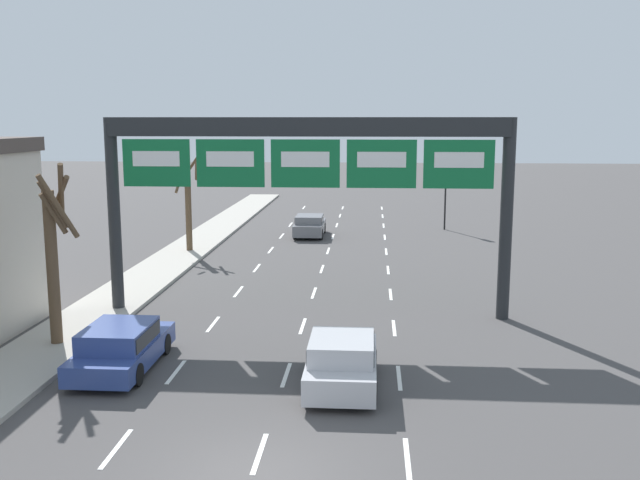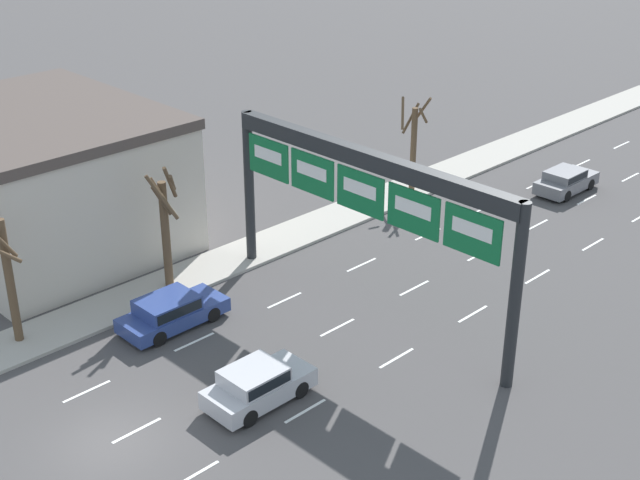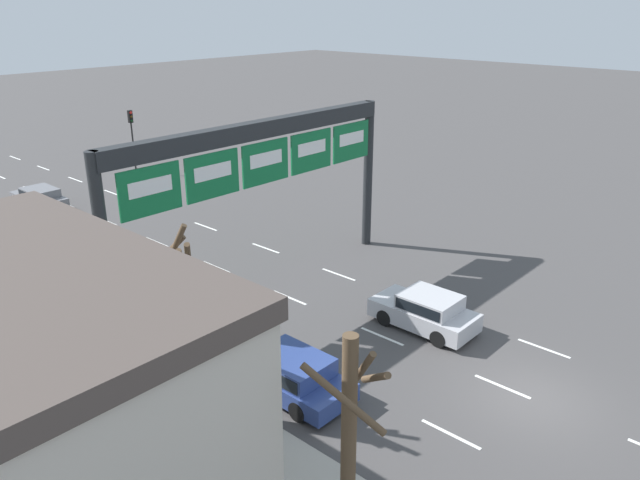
{
  "view_description": "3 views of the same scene",
  "coord_description": "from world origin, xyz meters",
  "views": [
    {
      "loc": [
        2.44,
        -13.82,
        7.41
      ],
      "look_at": [
        0.56,
        11.96,
        3.02
      ],
      "focal_mm": 40.0,
      "sensor_mm": 36.0,
      "label": 1
    },
    {
      "loc": [
        22.57,
        -12.13,
        19.29
      ],
      "look_at": [
        -1.49,
        11.43,
        3.44
      ],
      "focal_mm": 50.0,
      "sensor_mm": 36.0,
      "label": 2
    },
    {
      "loc": [
        -17.21,
        -6.31,
        12.04
      ],
      "look_at": [
        0.63,
        9.78,
        2.82
      ],
      "focal_mm": 35.0,
      "sensor_mm": 36.0,
      "label": 3
    }
  ],
  "objects": [
    {
      "name": "car_grey",
      "position": [
        -1.51,
        31.13,
        0.73
      ],
      "size": [
        1.85,
        4.2,
        1.37
      ],
      "color": "slate",
      "rests_on": "ground_plane"
    },
    {
      "name": "lane_dashes",
      "position": [
        -0.0,
        13.5,
        0.01
      ],
      "size": [
        6.72,
        67.0,
        0.01
      ],
      "color": "white",
      "rests_on": "ground_plane"
    },
    {
      "name": "sign_gantry",
      "position": [
        0.0,
        12.53,
        5.94
      ],
      "size": [
        15.27,
        0.7,
        7.49
      ],
      "color": "#232628",
      "rests_on": "ground_plane"
    },
    {
      "name": "ground_plane",
      "position": [
        0.0,
        0.0,
        0.0
      ],
      "size": [
        220.0,
        220.0,
        0.0
      ],
      "primitive_type": "plane",
      "color": "#474444"
    },
    {
      "name": "tree_bare_second",
      "position": [
        -7.76,
        8.04,
        3.23
      ],
      "size": [
        1.15,
        1.71,
        5.92
      ],
      "color": "brown",
      "rests_on": "sidewalk_left"
    },
    {
      "name": "traffic_light_near_gantry",
      "position": [
        7.4,
        34.52,
        3.31
      ],
      "size": [
        0.3,
        0.35,
        4.64
      ],
      "color": "black",
      "rests_on": "ground_plane"
    },
    {
      "name": "car_blue",
      "position": [
        -4.97,
        6.09,
        0.75
      ],
      "size": [
        1.99,
        4.62,
        1.41
      ],
      "color": "navy",
      "rests_on": "ground_plane"
    },
    {
      "name": "car_silver",
      "position": [
        1.67,
        5.15,
        0.79
      ],
      "size": [
        1.95,
        4.13,
        1.48
      ],
      "color": "#B7B7BC",
      "rests_on": "ground_plane"
    },
    {
      "name": "tree_bare_third",
      "position": [
        -8.28,
        0.84,
        3.09
      ],
      "size": [
        2.18,
        1.64,
        5.35
      ],
      "color": "brown",
      "rests_on": "sidewalk_left"
    }
  ]
}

